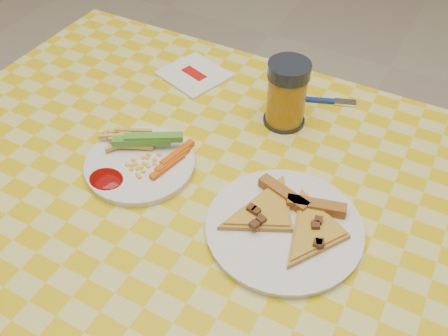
{
  "coord_description": "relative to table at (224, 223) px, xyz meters",
  "views": [
    {
      "loc": [
        0.28,
        -0.52,
        1.41
      ],
      "look_at": [
        -0.02,
        0.04,
        0.78
      ],
      "focal_mm": 40.0,
      "sensor_mm": 36.0,
      "label": 1
    }
  ],
  "objects": [
    {
      "name": "drink_glass",
      "position": [
        0.01,
        0.24,
        0.14
      ],
      "size": [
        0.09,
        0.09,
        0.14
      ],
      "color": "black",
      "rests_on": "table"
    },
    {
      "name": "pizza_slices",
      "position": [
        0.13,
        -0.01,
        0.09
      ],
      "size": [
        0.25,
        0.22,
        0.02
      ],
      "color": "#BF7C3A",
      "rests_on": "plate_right"
    },
    {
      "name": "plate_right",
      "position": [
        0.12,
        -0.02,
        0.08
      ],
      "size": [
        0.32,
        0.32,
        0.01
      ],
      "primitive_type": "cylinder",
      "rotation": [
        0.0,
        0.0,
        0.35
      ],
      "color": "silver",
      "rests_on": "table"
    },
    {
      "name": "fries_veggies",
      "position": [
        -0.18,
        0.01,
        0.1
      ],
      "size": [
        0.19,
        0.18,
        0.04
      ],
      "color": "gold",
      "rests_on": "plate_left"
    },
    {
      "name": "table",
      "position": [
        0.0,
        0.0,
        0.0
      ],
      "size": [
        1.28,
        0.88,
        0.76
      ],
      "color": "white",
      "rests_on": "ground"
    },
    {
      "name": "napkin",
      "position": [
        -0.24,
        0.29,
        0.08
      ],
      "size": [
        0.17,
        0.16,
        0.01
      ],
      "rotation": [
        0.0,
        0.0,
        -0.32
      ],
      "color": "silver",
      "rests_on": "table"
    },
    {
      "name": "plate_left",
      "position": [
        -0.17,
        -0.01,
        0.08
      ],
      "size": [
        0.24,
        0.24,
        0.01
      ],
      "primitive_type": "cylinder",
      "rotation": [
        0.0,
        0.0,
        0.25
      ],
      "color": "silver",
      "rests_on": "table"
    },
    {
      "name": "fork",
      "position": [
        0.06,
        0.34,
        0.08
      ],
      "size": [
        0.14,
        0.07,
        0.01
      ],
      "rotation": [
        0.0,
        0.0,
        0.35
      ],
      "color": "navy",
      "rests_on": "table"
    }
  ]
}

